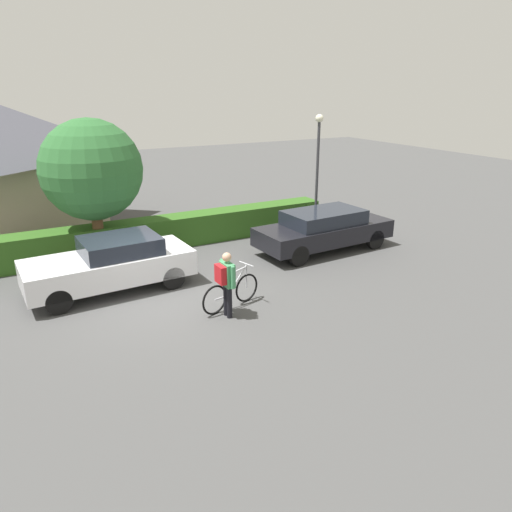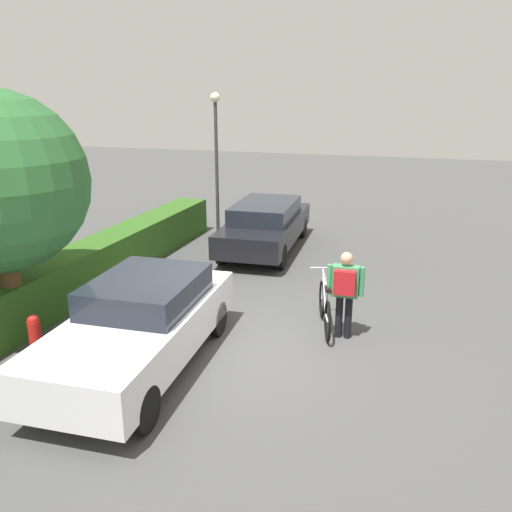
% 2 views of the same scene
% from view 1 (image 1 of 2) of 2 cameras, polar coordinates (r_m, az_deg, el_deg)
% --- Properties ---
extents(ground_plane, '(60.00, 60.00, 0.00)m').
position_cam_1_polar(ground_plane, '(12.59, -11.20, -5.07)').
color(ground_plane, '#464646').
extents(hedge_row, '(14.86, 0.90, 1.00)m').
position_cam_1_polar(hedge_row, '(16.12, -15.75, 1.99)').
color(hedge_row, '#2F5A1D').
rests_on(hedge_row, ground).
extents(parked_car_near, '(4.34, 1.95, 1.41)m').
position_cam_1_polar(parked_car_near, '(13.23, -16.65, -0.84)').
color(parked_car_near, silver).
rests_on(parked_car_near, ground).
extents(parked_car_far, '(4.67, 1.96, 1.35)m').
position_cam_1_polar(parked_car_far, '(15.91, 8.00, 3.19)').
color(parked_car_far, black).
rests_on(parked_car_far, ground).
extents(bicycle, '(1.72, 0.65, 1.02)m').
position_cam_1_polar(bicycle, '(11.79, -2.95, -4.29)').
color(bicycle, black).
rests_on(bicycle, ground).
extents(person_rider, '(0.35, 0.65, 1.59)m').
position_cam_1_polar(person_rider, '(11.13, -3.55, -2.70)').
color(person_rider, black).
rests_on(person_rider, ground).
extents(street_lamp, '(0.28, 0.28, 4.22)m').
position_cam_1_polar(street_lamp, '(17.44, 7.29, 11.36)').
color(street_lamp, '#38383D').
rests_on(street_lamp, ground).
extents(tree_kerbside, '(2.99, 2.99, 4.29)m').
position_cam_1_polar(tree_kerbside, '(15.27, -18.82, 9.54)').
color(tree_kerbside, brown).
rests_on(tree_kerbside, ground).
extents(fire_hydrant, '(0.20, 0.20, 0.81)m').
position_cam_1_polar(fire_hydrant, '(14.90, -19.36, -0.19)').
color(fire_hydrant, red).
rests_on(fire_hydrant, ground).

